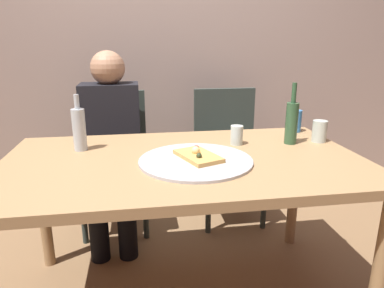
% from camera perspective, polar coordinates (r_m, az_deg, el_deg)
% --- Properties ---
extents(back_wall, '(6.00, 0.10, 2.60)m').
position_cam_1_polar(back_wall, '(2.76, -5.31, 18.10)').
color(back_wall, gray).
rests_on(back_wall, ground_plane).
extents(dining_table, '(1.57, 0.90, 0.73)m').
position_cam_1_polar(dining_table, '(1.55, -1.29, -4.92)').
color(dining_table, '#99754C').
rests_on(dining_table, ground_plane).
extents(pizza_tray, '(0.48, 0.48, 0.01)m').
position_cam_1_polar(pizza_tray, '(1.47, 0.61, -2.74)').
color(pizza_tray, '#ADADB2').
rests_on(pizza_tray, dining_table).
extents(pizza_slice_last, '(0.20, 0.25, 0.05)m').
position_cam_1_polar(pizza_slice_last, '(1.48, 0.97, -1.87)').
color(pizza_slice_last, tan).
rests_on(pizza_slice_last, pizza_tray).
extents(wine_bottle, '(0.06, 0.06, 0.26)m').
position_cam_1_polar(wine_bottle, '(1.69, -18.02, 2.42)').
color(wine_bottle, '#B2BCC1').
rests_on(wine_bottle, dining_table).
extents(beer_bottle, '(0.06, 0.06, 0.30)m').
position_cam_1_polar(beer_bottle, '(1.78, 16.02, 3.56)').
color(beer_bottle, '#2D5133').
rests_on(beer_bottle, dining_table).
extents(tumbler_near, '(0.07, 0.07, 0.11)m').
position_cam_1_polar(tumbler_near, '(1.87, 20.17, 1.98)').
color(tumbler_near, '#B7C6BC').
rests_on(tumbler_near, dining_table).
extents(tumbler_far, '(0.06, 0.06, 0.09)m').
position_cam_1_polar(tumbler_far, '(1.72, 7.34, 1.45)').
color(tumbler_far, '#B7C6BC').
rests_on(tumbler_far, dining_table).
extents(soda_can, '(0.07, 0.07, 0.12)m').
position_cam_1_polar(soda_can, '(2.04, 16.59, 3.64)').
color(soda_can, '#337AC1').
rests_on(soda_can, dining_table).
extents(chair_left, '(0.44, 0.44, 0.90)m').
position_cam_1_polar(chair_left, '(2.39, -12.67, -1.10)').
color(chair_left, '#2D3833').
rests_on(chair_left, ground_plane).
extents(chair_right, '(0.44, 0.44, 0.90)m').
position_cam_1_polar(chair_right, '(2.47, 5.86, -0.24)').
color(chair_right, '#2D3833').
rests_on(chair_right, ground_plane).
extents(guest_in_sweater, '(0.36, 0.56, 1.17)m').
position_cam_1_polar(guest_in_sweater, '(2.21, -13.09, 0.88)').
color(guest_in_sweater, black).
rests_on(guest_in_sweater, ground_plane).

